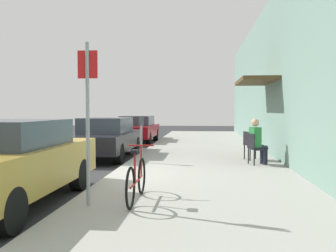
{
  "coord_description": "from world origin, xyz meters",
  "views": [
    {
      "loc": [
        2.22,
        -8.69,
        1.64
      ],
      "look_at": [
        0.82,
        6.19,
        1.0
      ],
      "focal_mm": 39.2,
      "sensor_mm": 36.0,
      "label": 1
    }
  ],
  "objects": [
    {
      "name": "parked_car_2",
      "position": [
        -1.1,
        9.71,
        0.7
      ],
      "size": [
        1.8,
        4.4,
        1.35
      ],
      "color": "maroon",
      "rests_on": "ground_plane"
    },
    {
      "name": "parked_car_0",
      "position": [
        -1.1,
        -2.75,
        0.76
      ],
      "size": [
        1.8,
        4.4,
        1.47
      ],
      "color": "#A58433",
      "rests_on": "ground_plane"
    },
    {
      "name": "cafe_chair_0",
      "position": [
        3.69,
        1.71,
        0.62
      ],
      "size": [
        0.55,
        0.55,
        0.87
      ],
      "color": "black",
      "rests_on": "sidewalk_slab"
    },
    {
      "name": "sidewalk_slab",
      "position": [
        2.25,
        2.0,
        0.06
      ],
      "size": [
        4.5,
        32.0,
        0.12
      ],
      "primitive_type": "cube",
      "color": "#9E9B93",
      "rests_on": "ground_plane"
    },
    {
      "name": "street_sign",
      "position": [
        0.4,
        -3.0,
        1.64
      ],
      "size": [
        0.32,
        0.06,
        2.6
      ],
      "color": "gray",
      "rests_on": "sidewalk_slab"
    },
    {
      "name": "cafe_chair_1",
      "position": [
        3.69,
        2.67,
        0.62
      ],
      "size": [
        0.56,
        0.56,
        0.87
      ],
      "color": "black",
      "rests_on": "sidewalk_slab"
    },
    {
      "name": "parking_meter",
      "position": [
        0.45,
        1.82,
        0.89
      ],
      "size": [
        0.12,
        0.1,
        1.32
      ],
      "color": "slate",
      "rests_on": "sidewalk_slab"
    },
    {
      "name": "bicycle_0",
      "position": [
        1.12,
        -2.67,
        0.48
      ],
      "size": [
        0.46,
        1.71,
        0.9
      ],
      "color": "black",
      "rests_on": "sidewalk_slab"
    },
    {
      "name": "building_facade",
      "position": [
        4.65,
        2.01,
        2.74
      ],
      "size": [
        1.4,
        32.0,
        5.48
      ],
      "color": "gray",
      "rests_on": "ground_plane"
    },
    {
      "name": "ground_plane",
      "position": [
        0.0,
        0.0,
        0.0
      ],
      "size": [
        60.0,
        60.0,
        0.0
      ],
      "primitive_type": "plane",
      "color": "#2D2D30"
    },
    {
      "name": "parked_car_1",
      "position": [
        -1.1,
        3.62,
        0.72
      ],
      "size": [
        1.8,
        4.4,
        1.38
      ],
      "color": "black",
      "rests_on": "ground_plane"
    },
    {
      "name": "seated_patron_0",
      "position": [
        3.75,
        1.73,
        0.82
      ],
      "size": [
        0.5,
        0.46,
        1.29
      ],
      "color": "#232838",
      "rests_on": "sidewalk_slab"
    }
  ]
}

